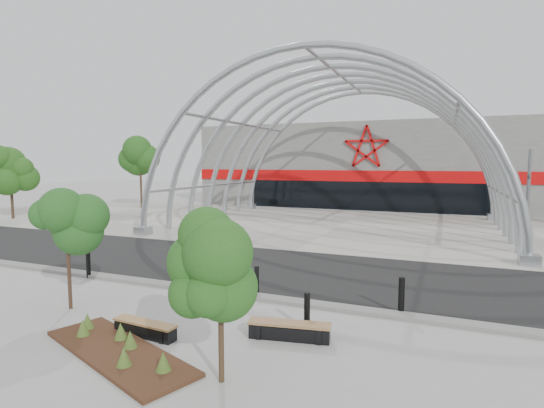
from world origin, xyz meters
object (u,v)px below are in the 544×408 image
signal_pole (527,204)px  bench_0 (145,329)px  street_tree_0 (67,229)px  bench_1 (289,331)px  bollard_2 (257,280)px  street_tree_1 (220,264)px

signal_pole → bench_0: signal_pole is taller
street_tree_0 → bench_0: bearing=-13.1°
bench_1 → bollard_2: bollard_2 is taller
bench_1 → signal_pole: bearing=59.3°
bench_0 → bollard_2: (1.13, 4.24, 0.28)m
street_tree_1 → bench_0: size_ratio=1.81×
signal_pole → street_tree_0: bearing=-139.1°
signal_pole → street_tree_1: signal_pole is taller
street_tree_1 → bench_0: (-2.85, 1.20, -2.19)m
bench_0 → signal_pole: bearing=51.0°
bench_0 → bench_1: (3.39, 1.21, 0.02)m
signal_pole → bench_0: (-10.02, -12.39, -2.37)m
street_tree_1 → bench_0: bearing=157.2°
bollard_2 → street_tree_0: bearing=-142.5°
street_tree_0 → street_tree_1: street_tree_0 is taller
street_tree_1 → bollard_2: (-1.71, 5.44, -1.92)m
bench_1 → street_tree_1: bearing=-102.7°
street_tree_1 → bench_1: size_ratio=1.60×
street_tree_0 → bollard_2: size_ratio=3.63×
bench_1 → bench_0: bearing=-160.3°
street_tree_1 → bollard_2: size_ratio=3.59×
signal_pole → bollard_2: signal_pole is taller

